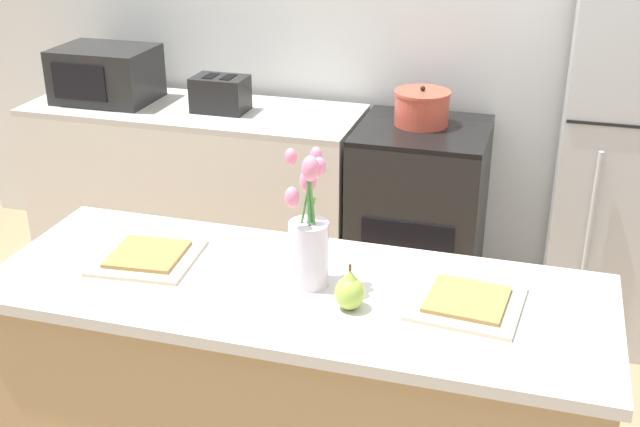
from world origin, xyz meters
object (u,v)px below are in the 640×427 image
Objects in this scene: flower_vase at (309,238)px; plate_setting_right at (467,302)px; microwave at (106,74)px; toaster at (220,94)px; plate_setting_left at (148,256)px; pear_figurine at (350,291)px; cooking_pot at (422,108)px; stove_range at (418,216)px.

flower_vase reaches higher than plate_setting_right.
toaster is at bearing -1.18° from microwave.
flower_vase reaches higher than plate_setting_left.
flower_vase is 1.30× the size of plate_setting_left.
pear_figurine is 1.98m from toaster.
plate_setting_right is (0.97, 0.00, 0.00)m from plate_setting_left.
cooking_pot is at bearing 1.71° from microwave.
flower_vase is 3.05× the size of pear_figurine.
toaster is (-1.08, 1.66, 0.02)m from pear_figurine.
stove_range is 2.80× the size of plate_setting_right.
flower_vase is at bearing 145.86° from pear_figurine.
pear_figurine is 2.39m from microwave.
flower_vase reaches higher than cooking_pot.
microwave is (-1.56, 1.58, -0.02)m from flower_vase.
plate_setting_right is at bearing 19.45° from pear_figurine.
plate_setting_right is 2.08m from toaster.
microwave reaches higher than plate_setting_right.
plate_setting_left is at bearing 170.79° from pear_figurine.
stove_range is 1.76m from pear_figurine.
toaster reaches higher than plate_setting_right.
plate_setting_left is at bearing 180.00° from plate_setting_right.
microwave is (-1.62, -0.00, 0.58)m from stove_range.
toaster is at bearing 131.66° from plate_setting_right.
pear_figurine reaches higher than plate_setting_right.
stove_range is 1.13m from toaster.
microwave is at bearing 135.48° from pear_figurine.
flower_vase is 0.54m from plate_setting_left.
plate_setting_left and plate_setting_right have the same top height.
stove_range is at bearing 87.59° from flower_vase.
stove_range is 3.42× the size of cooking_pot.
plate_setting_left is at bearing -75.17° from toaster.
plate_setting_right is (0.45, 0.01, -0.14)m from flower_vase.
plate_setting_left is 0.66× the size of microwave.
pear_figurine is 0.33m from plate_setting_right.
cooking_pot is at bearing 104.08° from plate_setting_right.
toaster is at bearing -179.22° from stove_range.
microwave is (-1.04, 1.57, 0.11)m from plate_setting_left.
microwave is (-1.71, 1.68, 0.07)m from pear_figurine.
plate_setting_left is 1.22× the size of cooking_pot.
pear_figurine is at bearing -9.21° from plate_setting_left.
plate_setting_left is at bearing -56.49° from microwave.
cooking_pot is at bearing 3.57° from toaster.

